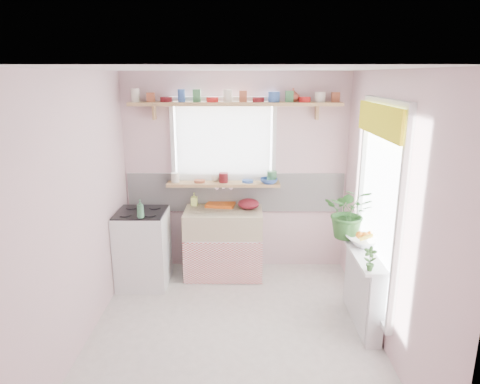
{
  "coord_description": "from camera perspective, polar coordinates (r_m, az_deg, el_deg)",
  "views": [
    {
      "loc": [
        0.08,
        -3.68,
        2.45
      ],
      "look_at": [
        0.06,
        0.55,
        1.29
      ],
      "focal_mm": 32.0,
      "sensor_mm": 36.0,
      "label": 1
    }
  ],
  "objects": [
    {
      "name": "radiator_ledge",
      "position": [
        4.55,
        16.12,
        -12.12
      ],
      "size": [
        0.22,
        0.95,
        0.78
      ],
      "color": "white",
      "rests_on": "ground"
    },
    {
      "name": "herb_pot",
      "position": [
        3.98,
        16.94,
        -8.52
      ],
      "size": [
        0.14,
        0.12,
        0.23
      ],
      "primitive_type": "imported",
      "rotation": [
        0.0,
        0.0,
        -0.39
      ],
      "color": "#356428",
      "rests_on": "radiator_ledge"
    },
    {
      "name": "cooker",
      "position": [
        5.27,
        -12.8,
        -7.27
      ],
      "size": [
        0.58,
        0.58,
        0.93
      ],
      "color": "white",
      "rests_on": "ground"
    },
    {
      "name": "shelf_crockery",
      "position": [
        5.15,
        -0.62,
        12.5
      ],
      "size": [
        2.47,
        0.11,
        0.12
      ],
      "color": "silver",
      "rests_on": "pine_shelf"
    },
    {
      "name": "sill_bowl",
      "position": [
        5.26,
        3.87,
        1.48
      ],
      "size": [
        0.23,
        0.23,
        0.07
      ],
      "primitive_type": "imported",
      "rotation": [
        0.0,
        0.0,
        0.11
      ],
      "color": "#3154A1",
      "rests_on": "windowsill"
    },
    {
      "name": "room",
      "position": [
        4.7,
        7.37,
        1.92
      ],
      "size": [
        3.2,
        3.2,
        3.2
      ],
      "color": "silver",
      "rests_on": "ground"
    },
    {
      "name": "jade_plant",
      "position": [
        4.64,
        14.38,
        -2.64
      ],
      "size": [
        0.61,
        0.56,
        0.56
      ],
      "primitive_type": "imported",
      "rotation": [
        0.0,
        0.0,
        -0.27
      ],
      "color": "#2A5C24",
      "rests_on": "radiator_ledge"
    },
    {
      "name": "cooker_bottle",
      "position": [
        4.86,
        -13.16,
        -2.18
      ],
      "size": [
        0.09,
        0.09,
        0.21
      ],
      "primitive_type": "imported",
      "rotation": [
        0.0,
        0.0,
        0.13
      ],
      "color": "#42845A",
      "rests_on": "cooker"
    },
    {
      "name": "sink_unit",
      "position": [
        5.37,
        -2.21,
        -6.74
      ],
      "size": [
        0.95,
        0.65,
        1.11
      ],
      "color": "white",
      "rests_on": "ground"
    },
    {
      "name": "fruit_bowl",
      "position": [
        4.55,
        16.28,
        -6.34
      ],
      "size": [
        0.43,
        0.43,
        0.08
      ],
      "primitive_type": "imported",
      "rotation": [
        0.0,
        0.0,
        0.32
      ],
      "color": "silver",
      "rests_on": "radiator_ledge"
    },
    {
      "name": "soap_bottle_sink",
      "position": [
        5.43,
        -6.13,
        -0.96
      ],
      "size": [
        0.08,
        0.08,
        0.17
      ],
      "primitive_type": "imported",
      "rotation": [
        0.0,
        0.0,
        -0.06
      ],
      "color": "#D9F06A",
      "rests_on": "sink_unit"
    },
    {
      "name": "dish_tray",
      "position": [
        5.42,
        -2.59,
        -1.65
      ],
      "size": [
        0.39,
        0.32,
        0.04
      ],
      "primitive_type": "cube",
      "rotation": [
        0.0,
        0.0,
        -0.17
      ],
      "color": "#D75713",
      "rests_on": "sink_unit"
    },
    {
      "name": "shelf_vase",
      "position": [
        5.25,
        7.1,
        12.71
      ],
      "size": [
        0.15,
        0.15,
        0.16
      ],
      "primitive_type": "imported",
      "rotation": [
        0.0,
        0.0,
        -0.0
      ],
      "color": "#B34A37",
      "rests_on": "pine_shelf"
    },
    {
      "name": "fruit",
      "position": [
        4.54,
        16.4,
        -5.57
      ],
      "size": [
        0.2,
        0.14,
        0.1
      ],
      "color": "orange",
      "rests_on": "fruit_bowl"
    },
    {
      "name": "windowsill",
      "position": [
        5.33,
        -2.2,
        1.09
      ],
      "size": [
        1.4,
        0.22,
        0.04
      ],
      "primitive_type": "cube",
      "color": "tan",
      "rests_on": "room"
    },
    {
      "name": "sill_cup",
      "position": [
        5.38,
        -3.22,
        1.9
      ],
      "size": [
        0.13,
        0.13,
        0.09
      ],
      "primitive_type": "imported",
      "rotation": [
        0.0,
        0.0,
        -0.2
      ],
      "color": "white",
      "rests_on": "windowsill"
    },
    {
      "name": "pine_shelf",
      "position": [
        5.16,
        -0.62,
        11.67
      ],
      "size": [
        2.52,
        0.24,
        0.04
      ],
      "primitive_type": "cube",
      "color": "tan",
      "rests_on": "room"
    },
    {
      "name": "sill_crockery",
      "position": [
        5.31,
        -2.21,
        1.89
      ],
      "size": [
        1.35,
        0.11,
        0.12
      ],
      "color": "silver",
      "rests_on": "windowsill"
    },
    {
      "name": "colander",
      "position": [
        5.29,
        1.14,
        -1.57
      ],
      "size": [
        0.28,
        0.28,
        0.12
      ],
      "primitive_type": "ellipsoid",
      "rotation": [
        0.0,
        0.0,
        -0.07
      ],
      "color": "maroon",
      "rests_on": "sink_unit"
    }
  ]
}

